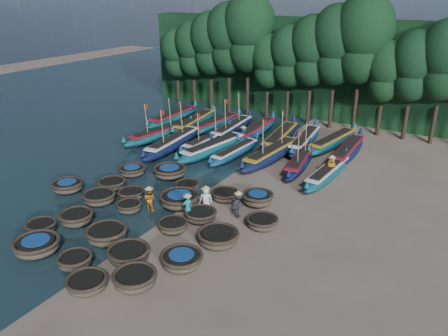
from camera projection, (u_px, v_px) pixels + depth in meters
The scene contains 63 objects.
ground at pixel (195, 200), 28.40m from camera, with size 120.00×120.00×0.00m, color #816E5E.
foliage_wall at pixel (322, 69), 45.14m from camera, with size 40.00×3.00×10.00m, color black.
coracle_1 at pixel (37, 245), 22.53m from camera, with size 2.44×2.44×0.79m.
coracle_2 at pixel (75, 260), 21.39m from camera, with size 2.08×2.08×0.68m.
coracle_3 at pixel (87, 283), 19.81m from camera, with size 1.92×1.92×0.64m.
coracle_4 at pixel (135, 279), 19.94m from camera, with size 2.52×2.52×0.79m.
coracle_5 at pixel (41, 227), 24.48m from camera, with size 1.88×1.88×0.65m.
coracle_6 at pixel (76, 218), 25.29m from camera, with size 2.16×2.16×0.76m.
coracle_7 at pixel (107, 234), 23.51m from camera, with size 2.44×2.44×0.85m.
coracle_8 at pixel (129, 254), 21.91m from camera, with size 2.72×2.72×0.71m.
coracle_9 at pixel (182, 259), 21.39m from camera, with size 2.17×2.17×0.76m.
coracle_10 at pixel (68, 186), 29.37m from camera, with size 2.21×2.21×0.75m.
coracle_11 at pixel (99, 197), 27.75m from camera, with size 2.19×2.19×0.75m.
coracle_12 at pixel (129, 207), 26.73m from camera, with size 1.77×1.77×0.64m.
coracle_13 at pixel (173, 225), 24.58m from camera, with size 1.76×1.76×0.65m.
coracle_14 at pixel (218, 237), 23.28m from camera, with size 2.80×2.80×0.79m.
coracle_15 at pixel (112, 184), 29.78m from camera, with size 2.38×2.38×0.66m.
coracle_16 at pixel (131, 194), 28.31m from camera, with size 1.87×1.87×0.66m.
coracle_17 at pixel (179, 199), 27.39m from camera, with size 2.84×2.84×0.85m.
coracle_18 at pixel (201, 215), 25.69m from camera, with size 1.94×1.94×0.68m.
coracle_19 at pixel (262, 222), 24.95m from camera, with size 2.23×2.23×0.66m.
coracle_20 at pixel (132, 170), 31.97m from camera, with size 2.11×2.11×0.68m.
coracle_21 at pixel (170, 171), 31.62m from camera, with size 2.93×2.93×0.80m.
coracle_22 at pixel (187, 186), 29.48m from camera, with size 2.04×2.04×0.63m.
coracle_23 at pixel (225, 195), 28.23m from camera, with size 2.13×2.13×0.64m.
coracle_24 at pixel (258, 198), 27.58m from camera, with size 2.16×2.16×0.81m.
long_boat_1 at pixel (160, 134), 39.43m from camera, with size 2.77×8.42×3.62m.
long_boat_2 at pixel (173, 143), 37.00m from camera, with size 2.43×9.13×3.89m.
long_boat_3 at pixel (207, 141), 37.68m from camera, with size 1.52×7.91×3.36m.
long_boat_4 at pixel (213, 148), 35.91m from camera, with size 2.92×8.74×1.56m.
long_boat_5 at pixel (235, 152), 35.32m from camera, with size 1.69×7.26×1.28m.
long_boat_6 at pixel (272, 154), 34.55m from camera, with size 2.38×9.00×3.84m.
long_boat_7 at pixel (300, 161), 33.28m from camera, with size 2.53×7.72×3.32m.
long_boat_8 at pixel (328, 173), 31.19m from camera, with size 1.79×7.72×1.36m.
long_boat_9 at pixel (173, 117), 44.47m from camera, with size 1.82×8.85×1.56m.
long_boat_10 at pixel (194, 122), 42.68m from camera, with size 2.74×9.02×1.60m.
long_boat_11 at pixel (215, 124), 42.30m from camera, with size 2.41×8.36×1.48m.
long_boat_12 at pixel (232, 129), 40.78m from camera, with size 2.19×8.79×3.74m.
long_boat_13 at pixel (257, 130), 40.48m from camera, with size 1.85×8.39×1.48m.
long_boat_14 at pixel (280, 137), 38.32m from camera, with size 2.66×9.15×1.62m.
long_boat_15 at pixel (305, 140), 37.68m from camera, with size 2.47×8.63×1.53m.
long_boat_16 at pixel (333, 142), 37.42m from camera, with size 2.89×8.47×1.51m.
long_boat_17 at pixel (347, 151), 35.12m from camera, with size 1.74×8.76×1.54m.
fisherman_0 at pixel (206, 199), 26.57m from camera, with size 0.95×0.94×1.85m.
fisherman_1 at pixel (188, 206), 25.59m from camera, with size 0.63×0.72×1.85m.
fisherman_2 at pixel (150, 198), 26.76m from camera, with size 0.84×0.70×1.73m.
fisherman_3 at pixel (238, 204), 25.94m from camera, with size 0.63×1.07×1.84m.
fisherman_4 at pixel (205, 198), 26.64m from camera, with size 0.98×0.53×1.78m.
fisherman_5 at pixel (243, 135), 38.42m from camera, with size 1.48×0.72×1.73m.
fisherman_6 at pixel (331, 167), 31.23m from camera, with size 0.90×0.64×1.91m.
tree_0 at pixel (177, 53), 49.58m from camera, with size 3.68×3.68×8.68m.
tree_1 at pixel (193, 48), 48.23m from camera, with size 4.09×4.09×9.65m.
tree_2 at pixel (211, 43), 46.88m from camera, with size 4.51×4.51×10.63m.
tree_3 at pixel (229, 37), 45.53m from camera, with size 4.92×4.92×11.60m.
tree_4 at pixel (249, 32), 44.18m from camera, with size 5.34×5.34×12.58m.
tree_5 at pixel (268, 61), 44.12m from camera, with size 3.68×3.68×8.68m.
tree_6 at pixel (290, 55), 42.77m from camera, with size 4.09×4.09×9.65m.
tree_7 at pixel (313, 50), 41.42m from camera, with size 4.51×4.51×10.63m.
tree_8 at pixel (337, 44), 40.08m from camera, with size 4.92×4.92×11.60m.
tree_9 at pixel (363, 38), 38.73m from camera, with size 5.34×5.34×12.58m.
tree_10 at pixel (386, 71), 38.67m from camera, with size 3.68×3.68×8.68m.
tree_11 at pixel (414, 65), 37.32m from camera, with size 4.09×4.09×9.65m.
tree_12 at pixel (446, 59), 35.97m from camera, with size 4.51×4.51×10.63m.
Camera 1 is at (14.71, -20.87, 12.75)m, focal length 35.00 mm.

